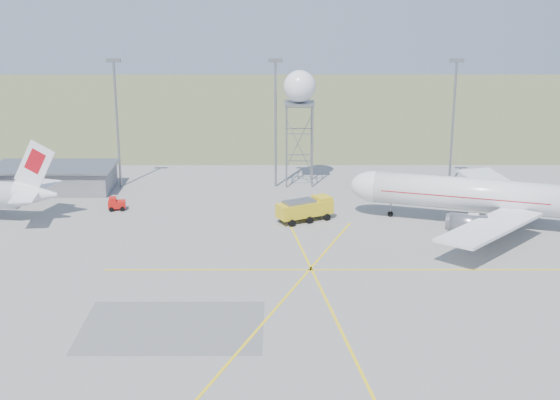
{
  "coord_description": "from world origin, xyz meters",
  "views": [
    {
      "loc": [
        -9.47,
        -55.06,
        34.29
      ],
      "look_at": [
        -9.34,
        40.0,
        5.56
      ],
      "focal_mm": 50.0,
      "sensor_mm": 36.0,
      "label": 1
    }
  ],
  "objects_px": {
    "airliner_main": "(487,196)",
    "radar_tower": "(299,121)",
    "fire_truck": "(306,210)",
    "baggage_tug": "(117,205)"
  },
  "relations": [
    {
      "from": "radar_tower",
      "to": "fire_truck",
      "type": "relative_size",
      "value": 2.25
    },
    {
      "from": "airliner_main",
      "to": "fire_truck",
      "type": "height_order",
      "value": "airliner_main"
    },
    {
      "from": "radar_tower",
      "to": "baggage_tug",
      "type": "relative_size",
      "value": 6.89
    },
    {
      "from": "baggage_tug",
      "to": "fire_truck",
      "type": "bearing_deg",
      "value": -19.08
    },
    {
      "from": "radar_tower",
      "to": "baggage_tug",
      "type": "xyz_separation_m",
      "value": [
        -26.98,
        -14.06,
        -9.66
      ]
    },
    {
      "from": "radar_tower",
      "to": "fire_truck",
      "type": "bearing_deg",
      "value": -88.41
    },
    {
      "from": "airliner_main",
      "to": "baggage_tug",
      "type": "bearing_deg",
      "value": 9.32
    },
    {
      "from": "airliner_main",
      "to": "radar_tower",
      "type": "xyz_separation_m",
      "value": [
        -25.0,
        21.15,
        6.25
      ]
    },
    {
      "from": "fire_truck",
      "to": "radar_tower",
      "type": "bearing_deg",
      "value": 63.12
    },
    {
      "from": "airliner_main",
      "to": "baggage_tug",
      "type": "relative_size",
      "value": 14.51
    }
  ]
}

